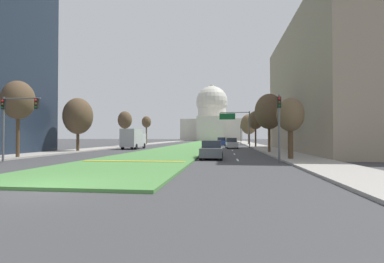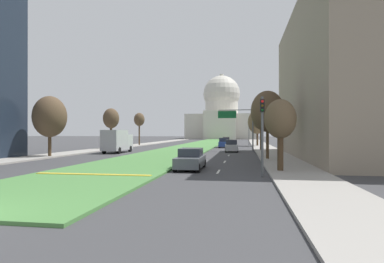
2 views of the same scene
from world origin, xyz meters
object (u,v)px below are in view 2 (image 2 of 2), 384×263
capitol_building (221,114)px  street_tree_right_far (261,119)px  street_tree_right_near (280,120)px  box_truck_delivery (117,141)px  sedan_lead_stopped (191,159)px  sedan_far_horizon (226,141)px  street_tree_left_mid (50,117)px  sedan_distant (224,143)px  overhead_guide_sign (240,121)px  street_tree_left_distant (139,120)px  street_tree_left_far (111,119)px  street_tree_right_mid (267,112)px  traffic_light_far_right (249,130)px  sedan_midblock (231,146)px  traffic_light_near_right (262,126)px  street_tree_right_distant (257,122)px

capitol_building → street_tree_right_far: bearing=-82.3°
street_tree_right_near → box_truck_delivery: (-20.18, 19.14, -2.10)m
sedan_lead_stopped → sedan_far_horizon: 53.67m
street_tree_right_far → street_tree_left_mid: bearing=-144.1°
sedan_distant → sedan_far_horizon: bearing=91.6°
overhead_guide_sign → street_tree_right_far: 4.05m
street_tree_left_distant → box_truck_delivery: bearing=-78.7°
sedan_lead_stopped → street_tree_left_far: bearing=123.7°
street_tree_right_mid → sedan_distant: bearing=103.2°
street_tree_left_mid → street_tree_right_far: (24.72, 17.90, 0.31)m
street_tree_left_mid → street_tree_left_distant: (-0.39, 33.34, 0.90)m
street_tree_right_mid → capitol_building: bearing=96.4°
capitol_building → box_truck_delivery: (-7.88, -100.21, -9.46)m
traffic_light_far_right → overhead_guide_sign: size_ratio=0.80×
street_tree_right_near → street_tree_right_mid: size_ratio=0.73×
street_tree_right_far → street_tree_left_distant: 29.48m
street_tree_right_far → sedan_distant: size_ratio=1.56×
capitol_building → sedan_lead_stopped: (5.61, -118.49, -10.36)m
sedan_midblock → sedan_distant: sedan_distant is taller
traffic_light_near_right → street_tree_right_far: street_tree_right_far is taller
traffic_light_far_right → street_tree_left_distant: (-23.60, -5.66, 2.26)m
traffic_light_far_right → street_tree_left_distant: bearing=-166.5°
street_tree_right_distant → overhead_guide_sign: bearing=-100.3°
street_tree_right_mid → street_tree_left_distant: size_ratio=1.02×
sedan_lead_stopped → traffic_light_far_right: bearing=83.8°
traffic_light_far_right → overhead_guide_sign: (-1.78, -23.44, 1.32)m
street_tree_right_mid → box_truck_delivery: size_ratio=1.13×
box_truck_delivery → street_tree_left_mid: bearing=-116.1°
street_tree_right_near → street_tree_left_far: street_tree_left_far is taller
overhead_guide_sign → street_tree_right_distant: (3.41, 18.69, 0.36)m
overhead_guide_sign → street_tree_right_near: overhead_guide_sign is taller
capitol_building → sedan_far_horizon: capitol_building is taller
sedan_midblock → street_tree_right_mid: bearing=-72.6°
street_tree_left_distant → box_truck_delivery: size_ratio=1.11×
street_tree_left_distant → street_tree_left_mid: bearing=-89.3°
traffic_light_far_right → sedan_lead_stopped: (-5.27, -48.21, -2.54)m
street_tree_right_mid → traffic_light_near_right: bearing=-95.5°
capitol_building → box_truck_delivery: capitol_building is taller
street_tree_right_far → box_truck_delivery: 22.35m
street_tree_right_mid → street_tree_left_far: (-24.85, 17.80, 0.14)m
sedan_lead_stopped → sedan_distant: size_ratio=1.06×
capitol_building → street_tree_right_distant: (12.52, -75.03, -6.14)m
street_tree_left_far → sedan_distant: (18.71, 8.46, -4.34)m
traffic_light_far_right → street_tree_left_far: bearing=-138.6°
sedan_distant → sedan_midblock: bearing=-81.5°
sedan_distant → street_tree_right_mid: bearing=-76.8°
traffic_light_far_right → box_truck_delivery: bearing=-122.1°
capitol_building → sedan_far_horizon: size_ratio=6.48×
sedan_midblock → box_truck_delivery: bearing=-162.8°
street_tree_left_far → street_tree_right_distant: street_tree_right_distant is taller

